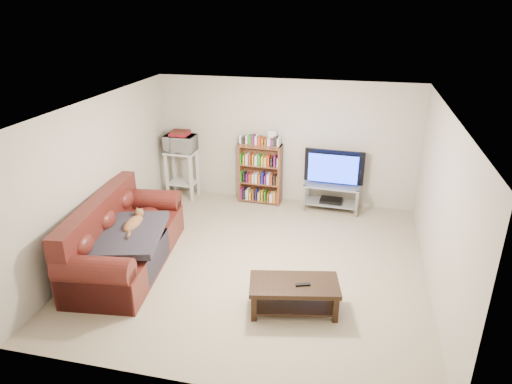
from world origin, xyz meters
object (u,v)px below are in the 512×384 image
(coffee_table, at_px, (294,291))
(bookshelf, at_px, (260,173))
(sofa, at_px, (121,243))
(tv_stand, at_px, (332,193))

(coffee_table, bearing_deg, bookshelf, 98.29)
(bookshelf, bearing_deg, sofa, -116.22)
(sofa, xyz_separation_m, tv_stand, (2.94, 2.68, -0.01))
(sofa, relative_size, tv_stand, 2.41)
(coffee_table, height_order, bookshelf, bookshelf)
(sofa, distance_m, bookshelf, 3.15)
(tv_stand, bearing_deg, bookshelf, -179.28)
(coffee_table, relative_size, tv_stand, 1.15)
(coffee_table, bearing_deg, tv_stand, 74.51)
(tv_stand, distance_m, bookshelf, 1.43)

